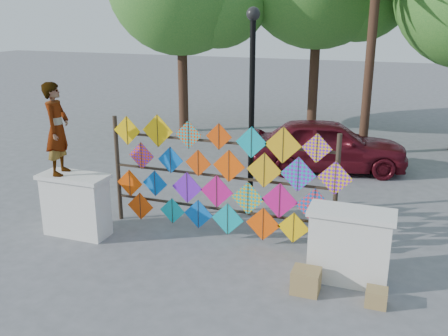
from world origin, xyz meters
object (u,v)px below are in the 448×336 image
(vendor_woman, at_px, (57,129))
(lamppost, at_px, (252,95))
(kite_rack, at_px, (224,180))
(sedan, at_px, (328,145))

(vendor_woman, height_order, lamppost, lamppost)
(kite_rack, bearing_deg, lamppost, 82.80)
(kite_rack, distance_m, sedan, 5.33)
(kite_rack, distance_m, vendor_woman, 3.39)
(kite_rack, bearing_deg, sedan, 76.37)
(sedan, bearing_deg, kite_rack, 151.33)
(lamppost, bearing_deg, vendor_woman, -146.07)
(sedan, relative_size, lamppost, 0.99)
(kite_rack, height_order, sedan, kite_rack)
(lamppost, bearing_deg, kite_rack, -97.20)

